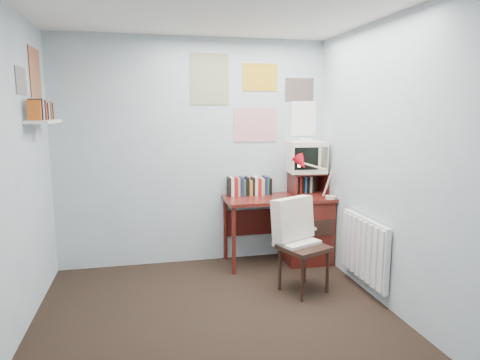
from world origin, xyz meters
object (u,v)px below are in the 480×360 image
object	(u,v)px
radiator	(364,249)
wall_shelf	(44,121)
desk_chair	(304,248)
crt_tv	(306,155)
tv_riser	(308,183)
desk	(301,226)
desk_lamp	(331,179)

from	to	relation	value
radiator	wall_shelf	world-z (taller)	wall_shelf
desk_chair	crt_tv	xyz separation A→B (m)	(0.37, 0.94, 0.77)
crt_tv	tv_riser	bearing A→B (deg)	-34.89
desk	desk_chair	size ratio (longest dim) A/B	1.39
desk_chair	tv_riser	distance (m)	1.10
tv_riser	desk_lamp	bearing A→B (deg)	-66.88
desk	crt_tv	xyz separation A→B (m)	(0.09, 0.13, 0.80)
desk	crt_tv	size ratio (longest dim) A/B	2.92
desk_lamp	crt_tv	distance (m)	0.45
crt_tv	radiator	size ratio (longest dim) A/B	0.51
desk_chair	wall_shelf	bearing A→B (deg)	146.26
desk_chair	radiator	distance (m)	0.57
tv_riser	radiator	xyz separation A→B (m)	(0.17, -1.04, -0.47)
desk	wall_shelf	size ratio (longest dim) A/B	1.94
tv_riser	wall_shelf	size ratio (longest dim) A/B	0.65
crt_tv	wall_shelf	world-z (taller)	wall_shelf
desk	tv_riser	distance (m)	0.51
tv_riser	wall_shelf	world-z (taller)	wall_shelf
desk_chair	wall_shelf	size ratio (longest dim) A/B	1.40
desk	desk_lamp	bearing A→B (deg)	-39.99
radiator	crt_tv	bearing A→B (deg)	100.36
tv_riser	desk	bearing A→B (deg)	-137.04
desk_chair	desk	bearing A→B (deg)	48.34
desk_chair	radiator	world-z (taller)	desk_chair
tv_riser	crt_tv	xyz separation A→B (m)	(-0.02, 0.02, 0.32)
crt_tv	desk	bearing A→B (deg)	-120.87
tv_riser	wall_shelf	xyz separation A→B (m)	(-2.69, -0.49, 0.74)
desk_chair	tv_riser	world-z (taller)	tv_riser
wall_shelf	radiator	bearing A→B (deg)	-10.89
crt_tv	wall_shelf	distance (m)	2.75
desk_chair	radiator	size ratio (longest dim) A/B	1.08
desk	radiator	world-z (taller)	desk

